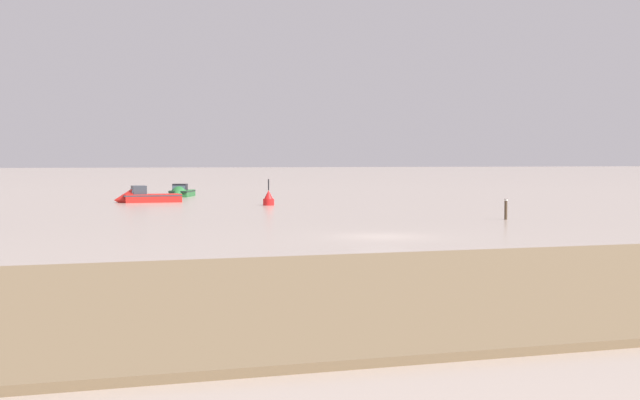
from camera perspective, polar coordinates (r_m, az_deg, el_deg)
ground_plane at (r=43.30m, az=3.90°, el=-2.32°), size 800.00×800.00×0.00m
motorboat_moored_1 at (r=90.81m, az=-8.80°, el=0.39°), size 3.54×5.42×1.95m
motorboat_moored_2 at (r=79.40m, az=-11.18°, el=0.08°), size 5.81×2.15×2.17m
channel_buoy at (r=73.03m, az=-3.27°, el=0.02°), size 0.90×0.90×2.30m
mooring_post_left at (r=56.61m, az=11.65°, el=-0.60°), size 0.22×0.22×1.41m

